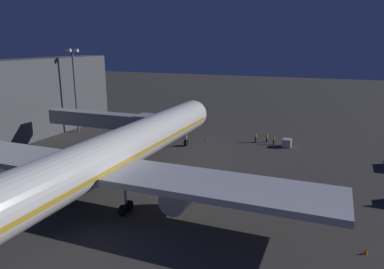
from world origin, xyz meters
The scene contains 11 objects.
ground_plane centered at (0.00, 0.00, 0.00)m, with size 320.00×320.00×0.00m, color #383533.
airliner_at_gate centered at (0.00, 10.83, 5.16)m, with size 54.18×63.81×18.47m.
jet_bridge centered at (11.47, -7.64, 5.29)m, with size 21.27×3.40×6.82m.
apron_floodlight_mast centered at (25.50, -16.33, 10.05)m, with size 2.90×0.50×17.24m.
baggage_container_near_belt centered at (-17.35, -21.12, 0.73)m, with size 1.52×1.75×1.46m, color #B7BABF.
ground_crew_near_nose_gear centered at (-13.39, -22.79, 0.92)m, with size 0.40×0.40×1.67m.
ground_crew_by_belt_loader centered at (-11.39, -22.09, 1.02)m, with size 0.40×0.40×1.84m.
ground_crew_marshaller_fwd centered at (-14.91, -21.74, 0.94)m, with size 0.40×0.40×1.71m.
traffic_cone_nose_port centered at (-2.20, -20.35, 0.28)m, with size 0.36×0.36×0.55m, color orange.
traffic_cone_nose_starboard centered at (2.20, -20.35, 0.28)m, with size 0.36×0.36×0.55m, color orange.
traffic_cone_wingtip_svc_side centered at (-28.59, 11.55, 0.28)m, with size 0.36×0.36×0.55m, color orange.
Camera 1 is at (-24.72, 44.09, 18.49)m, focal length 33.73 mm.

